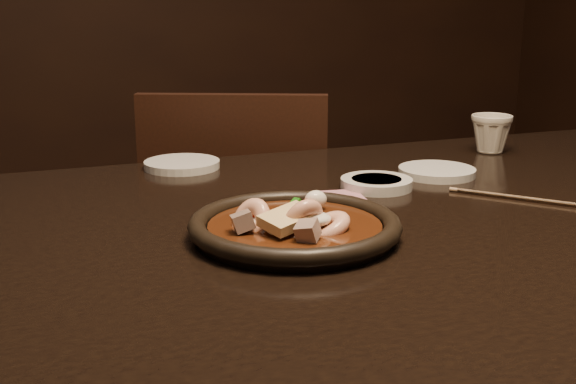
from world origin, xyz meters
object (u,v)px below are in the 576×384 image
object	(u,v)px
table	(429,264)
chair	(241,258)
plate	(295,227)
tea_cup	(491,132)

from	to	relation	value
table	chair	world-z (taller)	chair
chair	plate	xyz separation A→B (m)	(-0.14, -0.69, 0.30)
chair	plate	bearing A→B (deg)	102.07
tea_cup	table	bearing A→B (deg)	-135.97
table	plate	bearing A→B (deg)	-170.29
chair	plate	world-z (taller)	chair
table	tea_cup	size ratio (longest dim) A/B	20.52
chair	tea_cup	xyz separation A→B (m)	(0.40, -0.35, 0.32)
table	tea_cup	world-z (taller)	tea_cup
table	tea_cup	xyz separation A→B (m)	(0.32, 0.31, 0.12)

